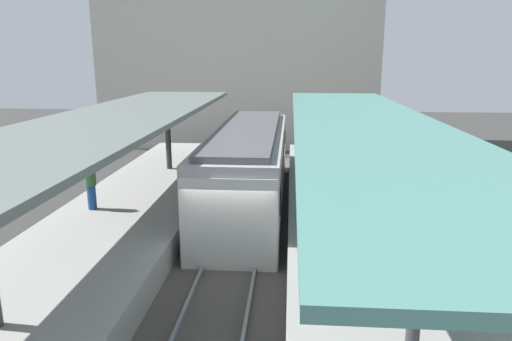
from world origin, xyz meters
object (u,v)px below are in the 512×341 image
object	(u,v)px
platform_sign	(369,160)
passenger_near_bench	(91,185)
platform_bench	(412,265)
commuter_train	(248,168)

from	to	relation	value
platform_sign	passenger_near_bench	xyz separation A→B (m)	(-9.05, -0.79, -0.79)
platform_sign	passenger_near_bench	world-z (taller)	platform_sign
platform_bench	commuter_train	bearing A→B (deg)	119.26
platform_bench	platform_sign	xyz separation A→B (m)	(-0.14, 5.33, 1.16)
platform_bench	passenger_near_bench	world-z (taller)	passenger_near_bench
passenger_near_bench	platform_bench	bearing A→B (deg)	-26.26
commuter_train	platform_bench	world-z (taller)	commuter_train
platform_bench	passenger_near_bench	distance (m)	10.25
platform_bench	platform_sign	distance (m)	5.45
commuter_train	platform_sign	xyz separation A→B (m)	(4.18, -2.39, 0.90)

